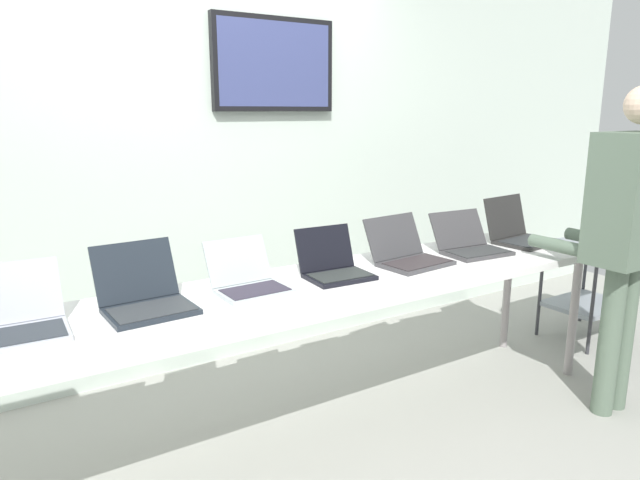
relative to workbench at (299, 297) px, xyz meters
name	(u,v)px	position (x,y,z in m)	size (l,w,h in m)	color
ground	(300,445)	(0.00, 0.00, -0.77)	(8.00, 8.00, 0.04)	#989790
back_wall	(205,144)	(0.01, 1.13, 0.64)	(8.00, 0.11, 2.76)	silver
workbench	(299,297)	(0.00, 0.00, 0.00)	(3.75, 0.70, 0.80)	silver
laptop_station_0	(12,320)	(-1.17, 0.07, 0.10)	(0.38, 0.36, 0.24)	#AAAEBB
laptop_station_1	(145,295)	(-0.68, 0.08, 0.11)	(0.35, 0.38, 0.25)	#1E252D
laptop_station_2	(248,280)	(-0.22, 0.08, 0.10)	(0.31, 0.33, 0.22)	#AAB4B6
laptop_station_3	(334,265)	(0.24, 0.06, 0.10)	(0.32, 0.31, 0.23)	black
laptop_station_4	(407,253)	(0.70, 0.05, 0.10)	(0.40, 0.38, 0.24)	#3C3B3E
laptop_station_5	(470,244)	(1.16, 0.04, 0.10)	(0.38, 0.36, 0.22)	#3B3A3C
laptop_station_6	(519,232)	(1.62, 0.07, 0.11)	(0.40, 0.38, 0.27)	#272626
person	(629,222)	(1.58, -0.62, 0.29)	(0.44, 0.58, 1.71)	#556755
storage_cart	(590,275)	(2.41, 0.06, -0.29)	(0.56, 0.44, 0.69)	gray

